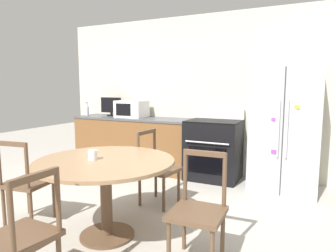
{
  "coord_description": "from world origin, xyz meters",
  "views": [
    {
      "loc": [
        1.68,
        -2.17,
        1.43
      ],
      "look_at": [
        0.09,
        1.15,
        0.95
      ],
      "focal_mm": 32.0,
      "sensor_mm": 36.0,
      "label": 1
    }
  ],
  "objects_px": {
    "dining_chair_near": "(22,238)",
    "candle_glass": "(93,156)",
    "microwave": "(132,109)",
    "dining_chair_right": "(198,211)",
    "dining_chair_far": "(157,169)",
    "refrigerator": "(285,129)",
    "counter_bottle": "(87,111)",
    "countertop_tv": "(111,106)",
    "oven_range": "(214,149)",
    "dining_chair_left": "(26,183)"
  },
  "relations": [
    {
      "from": "oven_range",
      "to": "dining_chair_left",
      "type": "height_order",
      "value": "oven_range"
    },
    {
      "from": "refrigerator",
      "to": "dining_chair_near",
      "type": "relative_size",
      "value": 1.9
    },
    {
      "from": "oven_range",
      "to": "counter_bottle",
      "type": "distance_m",
      "value": 2.5
    },
    {
      "from": "microwave",
      "to": "countertop_tv",
      "type": "xyz_separation_m",
      "value": [
        -0.49,
        0.07,
        0.04
      ]
    },
    {
      "from": "counter_bottle",
      "to": "dining_chair_right",
      "type": "bearing_deg",
      "value": -36.21
    },
    {
      "from": "refrigerator",
      "to": "oven_range",
      "type": "bearing_deg",
      "value": 176.59
    },
    {
      "from": "microwave",
      "to": "dining_chair_far",
      "type": "distance_m",
      "value": 1.87
    },
    {
      "from": "dining_chair_near",
      "to": "dining_chair_far",
      "type": "xyz_separation_m",
      "value": [
        0.03,
        1.88,
        0.0
      ]
    },
    {
      "from": "refrigerator",
      "to": "countertop_tv",
      "type": "xyz_separation_m",
      "value": [
        -3.03,
        0.15,
        0.22
      ]
    },
    {
      "from": "microwave",
      "to": "candle_glass",
      "type": "height_order",
      "value": "microwave"
    },
    {
      "from": "dining_chair_left",
      "to": "counter_bottle",
      "type": "bearing_deg",
      "value": 108.26
    },
    {
      "from": "refrigerator",
      "to": "counter_bottle",
      "type": "bearing_deg",
      "value": 179.82
    },
    {
      "from": "countertop_tv",
      "to": "dining_chair_left",
      "type": "bearing_deg",
      "value": -74.19
    },
    {
      "from": "microwave",
      "to": "dining_chair_near",
      "type": "relative_size",
      "value": 0.56
    },
    {
      "from": "dining_chair_near",
      "to": "microwave",
      "type": "bearing_deg",
      "value": 22.09
    },
    {
      "from": "oven_range",
      "to": "microwave",
      "type": "bearing_deg",
      "value": 179.05
    },
    {
      "from": "dining_chair_far",
      "to": "candle_glass",
      "type": "height_order",
      "value": "dining_chair_far"
    },
    {
      "from": "oven_range",
      "to": "countertop_tv",
      "type": "bearing_deg",
      "value": 177.32
    },
    {
      "from": "countertop_tv",
      "to": "dining_chair_left",
      "type": "height_order",
      "value": "countertop_tv"
    },
    {
      "from": "dining_chair_near",
      "to": "candle_glass",
      "type": "distance_m",
      "value": 0.97
    },
    {
      "from": "counter_bottle",
      "to": "dining_chair_right",
      "type": "relative_size",
      "value": 0.27
    },
    {
      "from": "dining_chair_left",
      "to": "dining_chair_near",
      "type": "xyz_separation_m",
      "value": [
        0.95,
        -0.81,
        0.0
      ]
    },
    {
      "from": "refrigerator",
      "to": "oven_range",
      "type": "height_order",
      "value": "refrigerator"
    },
    {
      "from": "microwave",
      "to": "candle_glass",
      "type": "bearing_deg",
      "value": -65.93
    },
    {
      "from": "microwave",
      "to": "dining_chair_far",
      "type": "height_order",
      "value": "microwave"
    },
    {
      "from": "dining_chair_near",
      "to": "dining_chair_right",
      "type": "xyz_separation_m",
      "value": [
        0.91,
        0.91,
        0.0
      ]
    },
    {
      "from": "microwave",
      "to": "dining_chair_near",
      "type": "bearing_deg",
      "value": -70.08
    },
    {
      "from": "refrigerator",
      "to": "microwave",
      "type": "relative_size",
      "value": 3.4
    },
    {
      "from": "oven_range",
      "to": "candle_glass",
      "type": "bearing_deg",
      "value": -102.0
    },
    {
      "from": "microwave",
      "to": "refrigerator",
      "type": "bearing_deg",
      "value": -1.95
    },
    {
      "from": "dining_chair_near",
      "to": "candle_glass",
      "type": "bearing_deg",
      "value": 10.43
    },
    {
      "from": "microwave",
      "to": "dining_chair_right",
      "type": "bearing_deg",
      "value": -47.74
    },
    {
      "from": "countertop_tv",
      "to": "dining_chair_left",
      "type": "xyz_separation_m",
      "value": [
        0.69,
        -2.44,
        -0.65
      ]
    },
    {
      "from": "oven_range",
      "to": "candle_glass",
      "type": "height_order",
      "value": "oven_range"
    },
    {
      "from": "oven_range",
      "to": "dining_chair_right",
      "type": "height_order",
      "value": "oven_range"
    },
    {
      "from": "refrigerator",
      "to": "dining_chair_right",
      "type": "height_order",
      "value": "refrigerator"
    },
    {
      "from": "dining_chair_left",
      "to": "dining_chair_far",
      "type": "xyz_separation_m",
      "value": [
        0.99,
        1.06,
        0.0
      ]
    },
    {
      "from": "counter_bottle",
      "to": "candle_glass",
      "type": "distance_m",
      "value": 2.97
    },
    {
      "from": "dining_chair_far",
      "to": "oven_range",
      "type": "bearing_deg",
      "value": 172.36
    },
    {
      "from": "microwave",
      "to": "candle_glass",
      "type": "distance_m",
      "value": 2.53
    },
    {
      "from": "counter_bottle",
      "to": "oven_range",
      "type": "bearing_deg",
      "value": 1.18
    },
    {
      "from": "candle_glass",
      "to": "microwave",
      "type": "bearing_deg",
      "value": 114.07
    },
    {
      "from": "dining_chair_far",
      "to": "dining_chair_right",
      "type": "distance_m",
      "value": 1.3
    },
    {
      "from": "countertop_tv",
      "to": "counter_bottle",
      "type": "distance_m",
      "value": 0.48
    },
    {
      "from": "countertop_tv",
      "to": "dining_chair_right",
      "type": "distance_m",
      "value": 3.53
    },
    {
      "from": "dining_chair_right",
      "to": "candle_glass",
      "type": "bearing_deg",
      "value": -0.93
    },
    {
      "from": "counter_bottle",
      "to": "dining_chair_near",
      "type": "height_order",
      "value": "counter_bottle"
    },
    {
      "from": "microwave",
      "to": "dining_chair_right",
      "type": "distance_m",
      "value": 3.13
    },
    {
      "from": "dining_chair_far",
      "to": "counter_bottle",
      "type": "bearing_deg",
      "value": -113.75
    },
    {
      "from": "oven_range",
      "to": "microwave",
      "type": "relative_size",
      "value": 2.14
    }
  ]
}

